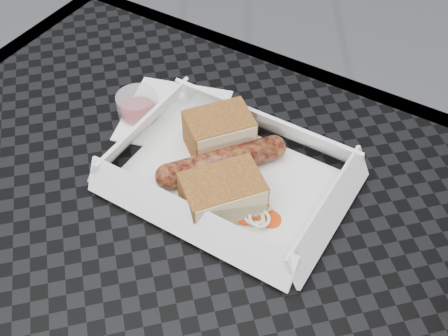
{
  "coord_description": "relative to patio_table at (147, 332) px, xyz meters",
  "views": [
    {
      "loc": [
        0.21,
        -0.18,
        1.21
      ],
      "look_at": [
        -0.0,
        0.15,
        0.78
      ],
      "focal_mm": 45.0,
      "sensor_mm": 36.0,
      "label": 1
    }
  ],
  "objects": [
    {
      "name": "bread_far",
      "position": [
        0.01,
        0.13,
        0.1
      ],
      "size": [
        0.09,
        0.1,
        0.04
      ],
      "primitive_type": "cube",
      "rotation": [
        0.0,
        0.0,
        0.91
      ],
      "color": "brown",
      "rests_on": "food_tray"
    },
    {
      "name": "food_tray",
      "position": [
        -0.0,
        0.16,
        0.08
      ],
      "size": [
        0.22,
        0.15,
        0.0
      ],
      "primitive_type": "cube",
      "color": "white",
      "rests_on": "patio_table"
    },
    {
      "name": "patio_table",
      "position": [
        0.0,
        0.0,
        0.0
      ],
      "size": [
        0.8,
        0.8,
        0.74
      ],
      "color": "black",
      "rests_on": "ground"
    },
    {
      "name": "bread_near",
      "position": [
        -0.04,
        0.2,
        0.1
      ],
      "size": [
        0.08,
        0.09,
        0.05
      ],
      "primitive_type": "cube",
      "rotation": [
        0.0,
        0.0,
        0.91
      ],
      "color": "brown",
      "rests_on": "food_tray"
    },
    {
      "name": "bratwurst",
      "position": [
        -0.01,
        0.17,
        0.09
      ],
      "size": [
        0.1,
        0.13,
        0.03
      ],
      "rotation": [
        0.0,
        0.0,
        0.91
      ],
      "color": "brown",
      "rests_on": "food_tray"
    },
    {
      "name": "condiment_cup_empty",
      "position": [
        -0.07,
        0.23,
        0.09
      ],
      "size": [
        0.05,
        0.05,
        0.03
      ],
      "primitive_type": "cylinder",
      "color": "silver",
      "rests_on": "patio_table"
    },
    {
      "name": "napkin",
      "position": [
        -0.11,
        0.22,
        0.08
      ],
      "size": [
        0.15,
        0.15,
        0.0
      ],
      "primitive_type": "cube",
      "rotation": [
        0.0,
        0.0,
        0.31
      ],
      "color": "white",
      "rests_on": "patio_table"
    },
    {
      "name": "veg_garnish",
      "position": [
        0.05,
        0.13,
        0.08
      ],
      "size": [
        0.03,
        0.03,
        0.0
      ],
      "color": "red",
      "rests_on": "food_tray"
    },
    {
      "name": "condiment_cup_sauce",
      "position": [
        -0.15,
        0.2,
        0.09
      ],
      "size": [
        0.05,
        0.05,
        0.03
      ],
      "primitive_type": "cylinder",
      "color": "maroon",
      "rests_on": "patio_table"
    }
  ]
}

